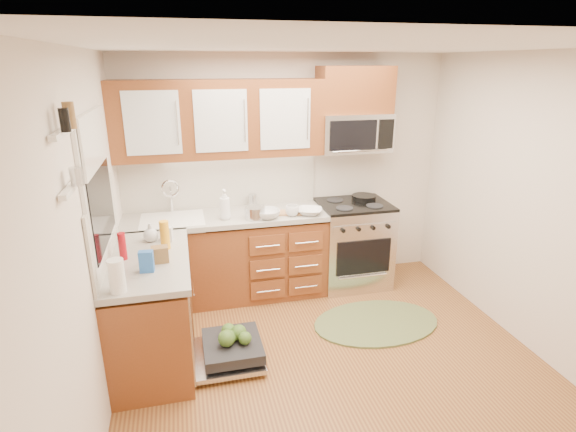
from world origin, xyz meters
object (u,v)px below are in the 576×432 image
object	(u,v)px
skillet	(364,197)
cup	(292,211)
paper_towel_roll	(117,276)
rug	(376,322)
upper_cabinets	(219,119)
bowl_a	(310,211)
bowl_b	(267,214)
cutting_board	(291,213)
microwave	(354,132)
stock_pot	(255,213)
dishwasher	(228,351)
sink	(173,231)
range	(352,244)

from	to	relation	value
skillet	cup	distance (m)	0.94
paper_towel_roll	rug	bearing A→B (deg)	14.39
upper_cabinets	cup	bearing A→B (deg)	-26.24
bowl_a	bowl_b	size ratio (longest dim) A/B	0.95
cutting_board	bowl_a	bearing A→B (deg)	-22.36
skillet	bowl_a	xyz separation A→B (m)	(-0.71, -0.28, -0.02)
microwave	stock_pot	bearing A→B (deg)	-165.20
rug	paper_towel_roll	distance (m)	2.50
dishwasher	skillet	bearing A→B (deg)	36.20
microwave	bowl_b	bearing A→B (deg)	-163.41
dishwasher	cutting_board	bearing A→B (deg)	52.15
sink	bowl_a	size ratio (longest dim) A/B	2.44
paper_towel_roll	cup	xyz separation A→B (m)	(1.53, 1.27, -0.06)
upper_cabinets	cup	xyz separation A→B (m)	(0.66, -0.32, -0.90)
upper_cabinets	cup	size ratio (longest dim) A/B	14.88
upper_cabinets	bowl_a	bearing A→B (deg)	-20.69
cutting_board	cup	distance (m)	0.09
rug	cutting_board	world-z (taller)	cutting_board
rug	paper_towel_roll	xyz separation A→B (m)	(-2.20, -0.56, 1.03)
range	bowl_a	size ratio (longest dim) A/B	3.74
cup	upper_cabinets	bearing A→B (deg)	153.76
dishwasher	cutting_board	world-z (taller)	cutting_board
rug	skillet	xyz separation A→B (m)	(0.23, 0.99, 0.96)
microwave	cutting_board	size ratio (longest dim) A/B	3.05
upper_cabinets	range	bearing A→B (deg)	-5.89
upper_cabinets	microwave	bearing A→B (deg)	-1.02
range	microwave	xyz separation A→B (m)	(0.00, 0.12, 1.23)
stock_pot	paper_towel_roll	size ratio (longest dim) A/B	0.87
microwave	stock_pot	xyz separation A→B (m)	(-1.13, -0.30, -0.71)
sink	stock_pot	xyz separation A→B (m)	(0.80, -0.17, 0.19)
dishwasher	paper_towel_roll	xyz separation A→B (m)	(-0.74, -0.32, 0.94)
upper_cabinets	cutting_board	size ratio (longest dim) A/B	8.22
range	bowl_a	bearing A→B (deg)	-162.72
paper_towel_roll	bowl_b	distance (m)	1.80
range	skillet	bearing A→B (deg)	35.46
paper_towel_roll	bowl_a	distance (m)	2.14
microwave	cup	xyz separation A→B (m)	(-0.75, -0.30, -0.72)
cutting_board	cup	world-z (taller)	cup
microwave	bowl_a	world-z (taller)	microwave
cutting_board	bowl_b	xyz separation A→B (m)	(-0.27, -0.08, 0.03)
range	sink	bearing A→B (deg)	-179.70
microwave	paper_towel_roll	size ratio (longest dim) A/B	3.19
microwave	rug	world-z (taller)	microwave
bowl_b	bowl_a	bearing A→B (deg)	0.75
dishwasher	bowl_b	world-z (taller)	bowl_b
microwave	bowl_a	bearing A→B (deg)	-152.28
bowl_a	cup	bearing A→B (deg)	-178.21
sink	dishwasher	xyz separation A→B (m)	(0.39, -1.12, -0.70)
skillet	bowl_b	distance (m)	1.19
range	cutting_board	size ratio (longest dim) A/B	3.81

